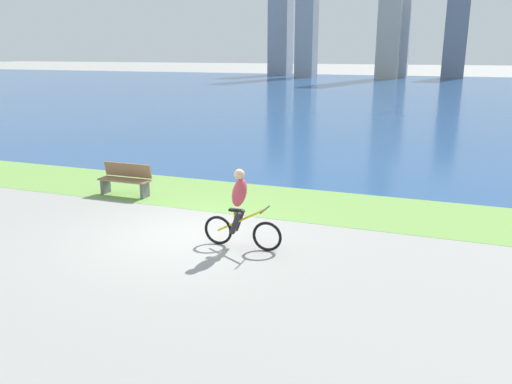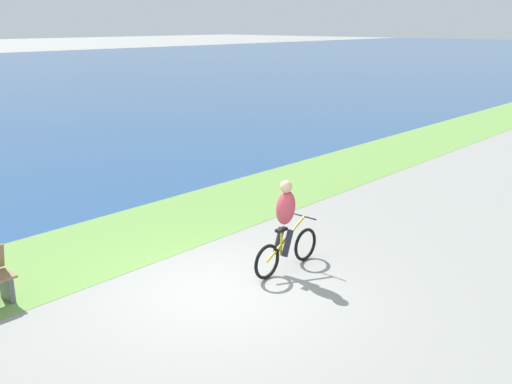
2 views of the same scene
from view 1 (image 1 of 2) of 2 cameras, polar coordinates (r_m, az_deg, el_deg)
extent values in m
plane|color=gray|center=(11.55, -7.70, -4.74)|extent=(300.00, 300.00, 0.00)
cube|color=#6B9947|center=(14.32, -1.68, -0.60)|extent=(120.00, 2.99, 0.01)
cube|color=navy|center=(51.92, 14.86, 10.53)|extent=(300.00, 74.52, 0.00)
torus|color=black|center=(10.46, 1.23, -4.94)|extent=(0.63, 0.06, 0.63)
torus|color=black|center=(10.84, -4.20, -4.24)|extent=(0.63, 0.06, 0.63)
cylinder|color=gold|center=(10.55, -1.67, -3.13)|extent=(1.06, 0.04, 0.60)
cylinder|color=gold|center=(10.62, -2.36, -3.31)|extent=(0.04, 0.04, 0.46)
cube|color=black|center=(10.54, -2.38, -2.01)|extent=(0.24, 0.10, 0.05)
cylinder|color=black|center=(10.29, 0.99, -1.97)|extent=(0.03, 0.52, 0.03)
ellipsoid|color=#BF3F4C|center=(10.40, -1.85, -0.07)|extent=(0.40, 0.36, 0.65)
sphere|color=#D8AD84|center=(10.30, -1.86, 1.96)|extent=(0.22, 0.22, 0.22)
cylinder|color=#26262D|center=(10.68, -1.88, -3.12)|extent=(0.27, 0.11, 0.49)
cylinder|color=#26262D|center=(10.51, -2.30, -3.44)|extent=(0.27, 0.11, 0.49)
cube|color=olive|center=(14.87, -14.37, 1.30)|extent=(1.50, 0.45, 0.04)
cube|color=olive|center=(14.97, -14.01, 2.40)|extent=(1.50, 0.11, 0.40)
cube|color=#595960|center=(14.57, -12.20, 0.24)|extent=(0.08, 0.37, 0.45)
cube|color=#595960|center=(15.30, -16.32, 0.67)|extent=(0.08, 0.37, 0.45)
cube|color=#8C939E|center=(88.55, 2.75, 17.73)|extent=(3.28, 3.71, 15.19)
cube|color=#8C939E|center=(81.75, 5.71, 20.14)|extent=(2.75, 3.50, 21.64)
cube|color=#B7B7BC|center=(82.63, 15.56, 16.76)|extent=(3.04, 2.26, 13.39)
cube|color=slate|center=(83.51, 21.29, 16.36)|extent=(3.16, 2.47, 13.62)
camera|label=2|loc=(11.70, -54.74, 10.65)|focal=40.47mm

